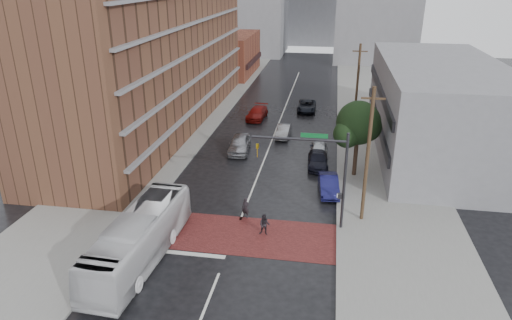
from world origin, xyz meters
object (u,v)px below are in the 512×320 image
at_px(car_travel_b, 283,131).
at_px(pedestrian_b, 264,225).
at_px(car_parked_mid, 318,160).
at_px(car_parked_far, 319,150).
at_px(car_travel_a, 239,144).
at_px(suv_travel, 307,106).
at_px(car_parked_near, 329,185).
at_px(pedestrian_a, 246,208).
at_px(transit_bus, 140,238).
at_px(car_travel_c, 257,113).

bearing_deg(car_travel_b, pedestrian_b, -84.97).
relative_size(car_parked_mid, car_parked_far, 1.06).
height_order(car_travel_a, suv_travel, car_travel_a).
relative_size(pedestrian_b, car_parked_near, 0.36).
relative_size(car_travel_a, car_parked_far, 1.13).
distance_m(pedestrian_a, car_parked_mid, 11.79).
xyz_separation_m(car_travel_a, car_parked_mid, (8.01, -2.47, -0.17)).
bearing_deg(car_parked_far, suv_travel, 96.54).
bearing_deg(car_parked_mid, transit_bus, -124.50).
bearing_deg(car_parked_mid, car_parked_near, -81.91).
relative_size(transit_bus, car_travel_c, 2.28).
relative_size(transit_bus, pedestrian_b, 7.34).
distance_m(pedestrian_b, car_travel_a, 16.09).
bearing_deg(transit_bus, car_parked_far, 64.29).
xyz_separation_m(car_travel_a, car_parked_far, (8.01, -0.20, -0.10)).
bearing_deg(pedestrian_a, car_travel_a, 116.26).
distance_m(car_travel_b, car_parked_far, 6.87).
bearing_deg(pedestrian_b, car_parked_near, 63.17).
bearing_deg(car_parked_near, transit_bus, -140.74).
bearing_deg(car_parked_far, car_parked_mid, -91.26).
distance_m(pedestrian_a, suv_travel, 29.31).
bearing_deg(car_travel_a, pedestrian_b, -75.99).
relative_size(transit_bus, car_parked_mid, 2.46).
height_order(pedestrian_b, car_travel_c, pedestrian_b).
bearing_deg(pedestrian_b, suv_travel, 91.46).
height_order(pedestrian_a, pedestrian_b, pedestrian_a).
xyz_separation_m(pedestrian_b, car_travel_b, (-0.96, 20.63, -0.11)).
bearing_deg(pedestrian_a, car_travel_c, 110.34).
height_order(car_travel_b, car_parked_near, car_parked_near).
bearing_deg(car_parked_mid, car_travel_c, 116.78).
bearing_deg(car_travel_c, pedestrian_b, -74.98).
bearing_deg(car_parked_far, pedestrian_a, -111.84).
height_order(pedestrian_a, car_travel_a, car_travel_a).
xyz_separation_m(transit_bus, pedestrian_a, (5.51, 6.37, -0.78)).
relative_size(car_travel_b, car_parked_mid, 0.87).
height_order(car_travel_c, car_parked_far, car_parked_far).
bearing_deg(pedestrian_a, car_parked_near, 54.09).
distance_m(pedestrian_a, car_parked_near, 7.95).
bearing_deg(suv_travel, car_travel_c, -143.33).
bearing_deg(transit_bus, car_travel_a, 85.57).
bearing_deg(car_parked_near, car_travel_a, 132.80).
distance_m(transit_bus, car_travel_b, 25.67).
bearing_deg(suv_travel, pedestrian_a, -95.33).
relative_size(transit_bus, car_travel_a, 2.29).
bearing_deg(car_travel_b, suv_travel, 82.31).
distance_m(transit_bus, car_travel_c, 31.25).
xyz_separation_m(car_travel_c, car_parked_mid, (8.11, -14.05, -0.05)).
height_order(car_travel_b, car_travel_c, car_travel_c).
height_order(suv_travel, car_parked_far, car_parked_far).
height_order(car_travel_b, car_parked_far, car_parked_far).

